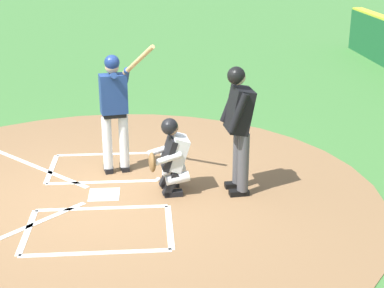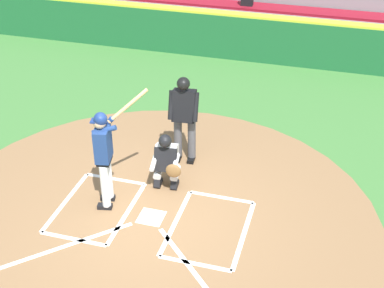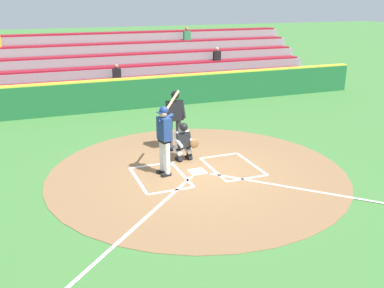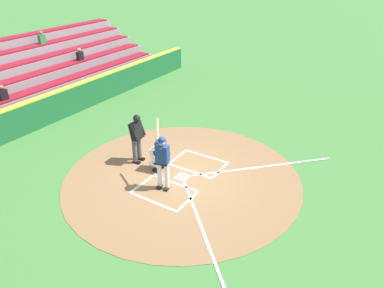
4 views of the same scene
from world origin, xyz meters
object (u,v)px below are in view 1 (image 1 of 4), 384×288
object	(u,v)px
baseball	(158,179)
batter	(115,105)
plate_umpire	(239,122)
catcher	(171,155)

from	to	relation	value
baseball	batter	bearing A→B (deg)	56.09
batter	plate_umpire	bearing A→B (deg)	-116.73
plate_umpire	baseball	bearing A→B (deg)	67.73
catcher	plate_umpire	distance (m)	1.07
catcher	baseball	world-z (taller)	catcher
catcher	baseball	distance (m)	0.71
catcher	batter	bearing A→B (deg)	44.33
catcher	plate_umpire	size ratio (longest dim) A/B	0.61
plate_umpire	catcher	bearing A→B (deg)	86.63
batter	catcher	xyz separation A→B (m)	(-0.83, -0.82, -0.51)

